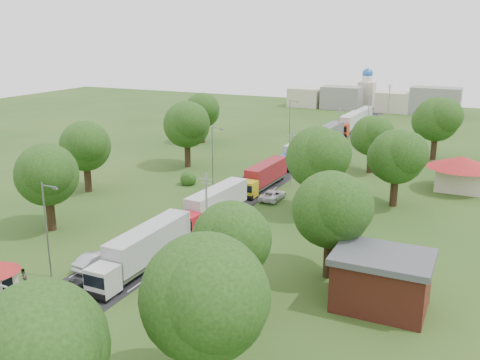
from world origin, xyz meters
The scene contains 43 objects.
ground centered at (0.00, 0.00, 0.00)m, with size 260.00×260.00×0.00m, color #234818.
road centered at (0.00, 20.00, 0.00)m, with size 8.00×200.00×0.04m, color black.
boom_barrier centered at (-1.36, -25.00, 0.89)m, with size 9.22×0.35×1.18m.
info_sign centered at (5.20, 35.00, 3.00)m, with size 0.12×3.10×4.10m.
pole_0 centered at (5.50, -35.00, 4.68)m, with size 1.60×0.24×9.00m.
pole_1 centered at (5.50, -7.00, 4.68)m, with size 1.60×0.24×9.00m.
pole_2 centered at (5.50, 21.00, 4.68)m, with size 1.60×0.24×9.00m.
pole_3 centered at (5.50, 49.00, 4.68)m, with size 1.60×0.24×9.00m.
pole_4 centered at (5.50, 77.00, 4.68)m, with size 1.60×0.24×9.00m.
pole_5 centered at (5.50, 105.00, 4.68)m, with size 1.60×0.24×9.00m.
lamp_0 centered at (-5.35, -20.00, 5.55)m, with size 2.03×0.22×10.00m.
lamp_1 centered at (-5.35, 15.00, 5.55)m, with size 2.03×0.22×10.00m.
lamp_2 centered at (-5.35, 50.00, 5.55)m, with size 2.03×0.22×10.00m.
tree_0 centered at (11.99, -37.84, 7.22)m, with size 8.80×8.80×11.07m.
tree_1 centered at (17.99, -29.83, 7.85)m, with size 9.60×9.60×12.05m.
tree_2 centered at (13.99, -17.86, 6.60)m, with size 8.00×8.00×10.10m.
tree_3 centered at (19.99, -7.84, 7.22)m, with size 8.80×8.80×11.07m.
tree_4 centered at (12.99, 10.17, 7.85)m, with size 9.60×9.60×12.05m.
tree_5 centered at (21.99, 18.16, 7.22)m, with size 8.80×8.80×11.07m.
tree_6 centered at (14.99, 35.14, 6.60)m, with size 8.00×8.00×10.10m.
tree_7 centered at (23.99, 50.17, 7.85)m, with size 9.60×9.60×12.05m.
tree_10 centered at (-15.01, -9.84, 7.22)m, with size 8.80×8.80×11.07m.
tree_11 centered at (-22.01, 5.16, 7.22)m, with size 8.80×8.80×11.07m.
tree_12 centered at (-16.01, 25.17, 7.85)m, with size 9.60×9.60×12.05m.
tree_13 centered at (-24.01, 45.16, 7.22)m, with size 8.80×8.80×11.07m.
house_brick centered at (26.00, -12.00, 2.65)m, with size 8.60×6.60×5.20m.
house_cream centered at (30.00, 30.00, 3.64)m, with size 10.08×10.08×5.80m.
distant_town centered at (0.68, 110.00, 3.49)m, with size 52.00×8.00×8.00m.
church centered at (-4.00, 118.00, 5.39)m, with size 5.00×5.00×12.30m.
truck_0 centered at (2.02, -14.39, 2.26)m, with size 2.70×15.37×4.26m.
truck_1 centered at (1.64, 1.87, 2.17)m, with size 3.33×14.83×4.09m.
truck_2 centered at (1.91, 18.34, 2.05)m, with size 2.76×13.98×3.87m.
truck_3 centered at (1.61, 36.22, 2.18)m, with size 3.11×14.86×4.11m.
truck_4 centered at (2.06, 53.48, 2.30)m, with size 2.94×15.68×4.34m.
truck_5 centered at (2.30, 71.67, 2.30)m, with size 3.00×15.63×4.33m.
truck_6 centered at (2.01, 86.86, 1.98)m, with size 2.61×13.47×3.73m.
car_lane_front centered at (-1.23, -22.86, 0.81)m, with size 1.90×4.73×1.61m, color black.
car_lane_mid centered at (-2.80, -16.47, 0.83)m, with size 1.76×5.06×1.67m, color #9EA1A6.
car_lane_rear centered at (-1.00, -8.16, 0.78)m, with size 2.19×5.39×1.56m, color black.
car_verge_near centered at (5.50, 13.20, 0.77)m, with size 2.56×5.55×1.54m, color silver.
car_verge_far centered at (8.00, 31.18, 0.78)m, with size 1.85×4.60×1.57m, color #56595E.
pedestrian_near centered at (0.45, -26.33, 0.98)m, with size 0.71×0.47×1.96m, color gray.
pedestrian_booth centered at (-6.50, -22.62, 0.86)m, with size 0.83×0.65×1.71m, color gray.
Camera 1 is at (33.10, -56.76, 24.25)m, focal length 40.00 mm.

